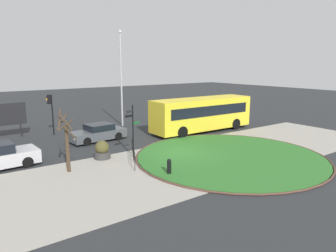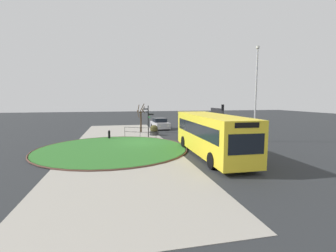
# 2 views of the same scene
# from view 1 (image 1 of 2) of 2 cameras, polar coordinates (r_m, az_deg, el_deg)

# --- Properties ---
(ground) EXTENTS (120.00, 120.00, 0.00)m
(ground) POSITION_cam_1_polar(r_m,az_deg,el_deg) (21.20, 2.18, -5.06)
(ground) COLOR #282B2D
(sidewalk_paving) EXTENTS (32.00, 8.50, 0.02)m
(sidewalk_paving) POSITION_cam_1_polar(r_m,az_deg,el_deg) (19.91, 5.28, -6.17)
(sidewalk_paving) COLOR #9E998E
(sidewalk_paving) RESTS_ON ground
(grass_island) EXTENTS (12.05, 12.05, 0.10)m
(grass_island) POSITION_cam_1_polar(r_m,az_deg,el_deg) (20.79, 11.25, -5.47)
(grass_island) COLOR #2D6B28
(grass_island) RESTS_ON ground
(grass_kerb_ring) EXTENTS (12.36, 12.36, 0.11)m
(grass_kerb_ring) POSITION_cam_1_polar(r_m,az_deg,el_deg) (20.79, 11.25, -5.45)
(grass_kerb_ring) COLOR brown
(grass_kerb_ring) RESTS_ON ground
(signpost_directional) EXTENTS (1.21, 0.96, 3.46)m
(signpost_directional) POSITION_cam_1_polar(r_m,az_deg,el_deg) (20.00, -6.53, -0.12)
(signpost_directional) COLOR black
(signpost_directional) RESTS_ON ground
(bollard_foreground) EXTENTS (0.24, 0.24, 0.93)m
(bollard_foreground) POSITION_cam_1_polar(r_m,az_deg,el_deg) (17.07, 0.21, -7.49)
(bollard_foreground) COLOR black
(bollard_foreground) RESTS_ON ground
(railing_grass_edge) EXTENTS (1.65, 3.24, 1.08)m
(railing_grass_edge) POSITION_cam_1_polar(r_m,az_deg,el_deg) (19.39, -6.41, -4.51)
(railing_grass_edge) COLOR black
(railing_grass_edge) RESTS_ON ground
(bus_yellow) EXTENTS (9.84, 2.73, 2.99)m
(bus_yellow) POSITION_cam_1_polar(r_m,az_deg,el_deg) (27.98, 6.28, 2.30)
(bus_yellow) COLOR yellow
(bus_yellow) RESTS_ON ground
(car_far_lane) EXTENTS (4.51, 2.28, 1.34)m
(car_far_lane) POSITION_cam_1_polar(r_m,az_deg,el_deg) (25.13, -12.78, -1.25)
(car_far_lane) COLOR #474C51
(car_far_lane) RESTS_ON ground
(traffic_light_near) EXTENTS (0.49, 0.27, 3.46)m
(traffic_light_near) POSITION_cam_1_polar(r_m,az_deg,el_deg) (27.95, -20.86, 3.54)
(traffic_light_near) COLOR black
(traffic_light_near) RESTS_ON ground
(lamppost_tall) EXTENTS (0.32, 0.32, 9.06)m
(lamppost_tall) POSITION_cam_1_polar(r_m,az_deg,el_deg) (30.34, -8.61, 9.04)
(lamppost_tall) COLOR #B7B7BC
(lamppost_tall) RESTS_ON ground
(billboard_left) EXTENTS (3.71, 0.29, 2.88)m
(billboard_left) POSITION_cam_1_polar(r_m,az_deg,el_deg) (28.15, -28.32, 1.69)
(billboard_left) COLOR black
(billboard_left) RESTS_ON ground
(planter_near_signpost) EXTENTS (1.05, 1.05, 1.19)m
(planter_near_signpost) POSITION_cam_1_polar(r_m,az_deg,el_deg) (20.37, -12.02, -4.45)
(planter_near_signpost) COLOR #383838
(planter_near_signpost) RESTS_ON ground
(street_tree_bare) EXTENTS (1.02, 0.97, 3.59)m
(street_tree_bare) POSITION_cam_1_polar(r_m,az_deg,el_deg) (18.08, -18.14, -2.83)
(street_tree_bare) COLOR #423323
(street_tree_bare) RESTS_ON ground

